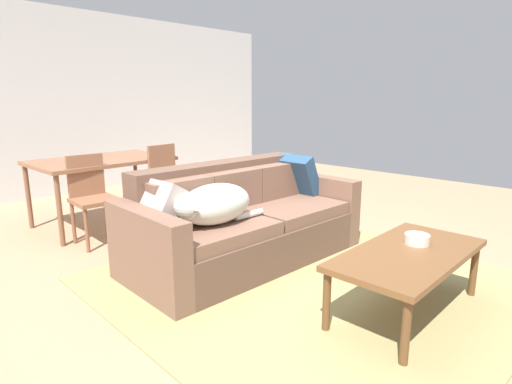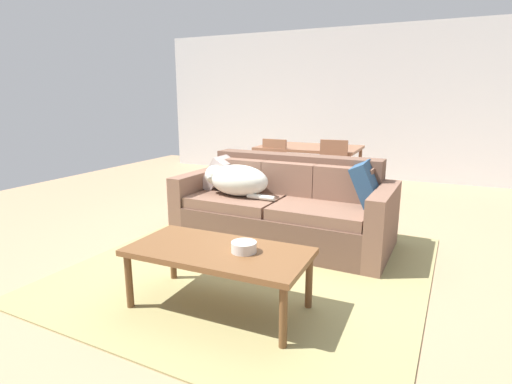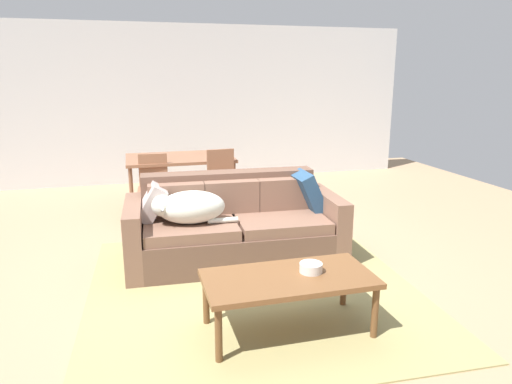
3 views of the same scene
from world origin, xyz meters
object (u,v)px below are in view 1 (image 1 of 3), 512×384
(couch, at_px, (242,223))
(throw_pillow_by_right_arm, at_px, (297,176))
(throw_pillow_by_left_arm, at_px, (158,206))
(bowl_on_coffee_table, at_px, (417,239))
(dining_table, at_px, (101,164))
(dining_chair_near_right, at_px, (169,181))
(dog_on_left_cushion, at_px, (213,204))
(dining_chair_near_left, at_px, (92,194))
(coffee_table, at_px, (408,258))

(couch, bearing_deg, throw_pillow_by_right_arm, 4.17)
(throw_pillow_by_left_arm, bearing_deg, bowl_on_coffee_table, -55.93)
(throw_pillow_by_right_arm, xyz_separation_m, dining_table, (-1.15, 1.92, 0.04))
(throw_pillow_by_left_arm, relative_size, bowl_on_coffee_table, 2.16)
(couch, bearing_deg, dining_chair_near_right, 86.02)
(dog_on_left_cushion, distance_m, bowl_on_coffee_table, 1.52)
(dining_table, bearing_deg, dining_chair_near_left, -125.64)
(throw_pillow_by_right_arm, height_order, dining_table, throw_pillow_by_right_arm)
(bowl_on_coffee_table, distance_m, dining_chair_near_right, 2.83)
(bowl_on_coffee_table, bearing_deg, dining_table, 99.72)
(coffee_table, distance_m, dining_table, 3.49)
(coffee_table, relative_size, dining_table, 0.86)
(dog_on_left_cushion, height_order, throw_pillow_by_left_arm, throw_pillow_by_left_arm)
(dining_chair_near_right, bearing_deg, throw_pillow_by_left_arm, -131.44)
(bowl_on_coffee_table, bearing_deg, dining_chair_near_right, 92.06)
(throw_pillow_by_left_arm, distance_m, bowl_on_coffee_table, 1.91)
(throw_pillow_by_left_arm, bearing_deg, throw_pillow_by_right_arm, -2.63)
(couch, height_order, coffee_table, couch)
(throw_pillow_by_right_arm, relative_size, bowl_on_coffee_table, 2.45)
(coffee_table, bearing_deg, couch, 92.86)
(throw_pillow_by_left_arm, bearing_deg, dining_table, 75.44)
(dining_chair_near_left, bearing_deg, throw_pillow_by_right_arm, -38.48)
(dining_chair_near_left, bearing_deg, coffee_table, -71.27)
(bowl_on_coffee_table, xyz_separation_m, dining_table, (-0.59, 3.43, 0.22))
(bowl_on_coffee_table, xyz_separation_m, dining_chair_near_right, (-0.10, 2.83, 0.04))
(bowl_on_coffee_table, bearing_deg, dog_on_left_cushion, 118.93)
(dog_on_left_cushion, relative_size, coffee_table, 0.65)
(dining_table, bearing_deg, throw_pillow_by_right_arm, -59.24)
(couch, bearing_deg, dog_on_left_cushion, -159.05)
(throw_pillow_by_left_arm, distance_m, dining_table, 1.91)
(dining_table, bearing_deg, throw_pillow_by_left_arm, -104.56)
(couch, distance_m, dining_chair_near_right, 1.36)
(couch, bearing_deg, dining_chair_near_left, 119.86)
(coffee_table, height_order, bowl_on_coffee_table, bowl_on_coffee_table)
(throw_pillow_by_left_arm, bearing_deg, couch, -6.80)
(throw_pillow_by_right_arm, bearing_deg, dining_chair_near_left, 138.10)
(throw_pillow_by_right_arm, relative_size, dining_chair_near_right, 0.45)
(couch, distance_m, throw_pillow_by_right_arm, 0.88)
(dog_on_left_cushion, bearing_deg, couch, 20.95)
(throw_pillow_by_right_arm, bearing_deg, couch, -178.46)
(dining_chair_near_left, xyz_separation_m, dining_chair_near_right, (0.88, -0.06, 0.02))
(throw_pillow_by_left_arm, distance_m, dining_chair_near_left, 1.31)
(couch, height_order, throw_pillow_by_left_arm, couch)
(dining_chair_near_left, bearing_deg, dining_chair_near_right, -0.32)
(dining_chair_near_left, bearing_deg, dining_table, 57.78)
(dog_on_left_cushion, relative_size, bowl_on_coffee_table, 4.75)
(dining_table, xyz_separation_m, dining_chair_near_right, (0.49, -0.60, -0.18))
(throw_pillow_by_right_arm, height_order, dining_chair_near_right, dining_chair_near_right)
(dining_chair_near_right, bearing_deg, coffee_table, -95.29)
(dog_on_left_cushion, bearing_deg, dining_chair_near_left, 101.61)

